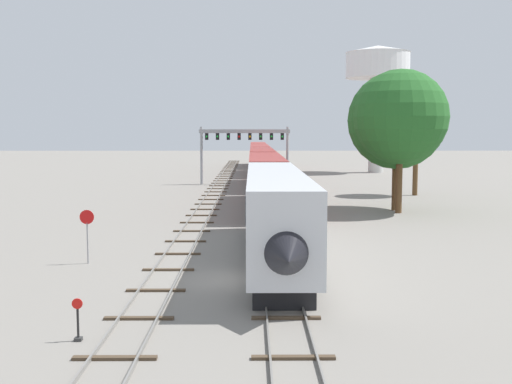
{
  "coord_description": "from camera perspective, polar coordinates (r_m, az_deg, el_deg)",
  "views": [
    {
      "loc": [
        0.72,
        -28.04,
        6.97
      ],
      "look_at": [
        1.0,
        12.0,
        3.0
      ],
      "focal_mm": 42.5,
      "sensor_mm": 36.0,
      "label": 1
    }
  ],
  "objects": [
    {
      "name": "track_near",
      "position": [
        68.52,
        -3.93,
        -0.13
      ],
      "size": [
        2.6,
        160.0,
        0.16
      ],
      "color": "slate",
      "rests_on": "ground"
    },
    {
      "name": "trackside_tree_right",
      "position": [
        68.93,
        14.89,
        6.97
      ],
      "size": [
        5.37,
        5.37,
        11.53
      ],
      "color": "brown",
      "rests_on": "ground"
    },
    {
      "name": "trackside_tree_mid",
      "position": [
        55.23,
        13.09,
        6.59
      ],
      "size": [
        8.64,
        8.64,
        12.34
      ],
      "color": "brown",
      "rests_on": "ground"
    },
    {
      "name": "switch_stand",
      "position": [
        21.56,
        -16.41,
        -11.98
      ],
      "size": [
        0.36,
        0.24,
        1.46
      ],
      "color": "black",
      "rests_on": "ground"
    },
    {
      "name": "passenger_train",
      "position": [
        78.62,
        0.53,
        2.48
      ],
      "size": [
        3.04,
        113.35,
        4.8
      ],
      "color": "silver",
      "rests_on": "ground"
    },
    {
      "name": "track_main",
      "position": [
        88.32,
        0.43,
        1.18
      ],
      "size": [
        2.6,
        200.0,
        0.16
      ],
      "color": "slate",
      "rests_on": "ground"
    },
    {
      "name": "water_tower",
      "position": [
        107.19,
        11.37,
        11.09
      ],
      "size": [
        10.98,
        10.98,
        21.61
      ],
      "color": "beige",
      "rests_on": "ground"
    },
    {
      "name": "ground_plane",
      "position": [
        28.9,
        -1.84,
        -8.3
      ],
      "size": [
        400.0,
        400.0,
        0.0
      ],
      "primitive_type": "plane",
      "color": "gray"
    },
    {
      "name": "trackside_tree_left",
      "position": [
        53.42,
        13.44,
        6.87
      ],
      "size": [
        8.12,
        8.12,
        12.32
      ],
      "color": "brown",
      "rests_on": "ground"
    },
    {
      "name": "signal_gantry",
      "position": [
        80.89,
        -1.09,
        4.78
      ],
      "size": [
        12.1,
        0.49,
        7.68
      ],
      "color": "#999BA0",
      "rests_on": "ground"
    },
    {
      "name": "stop_sign",
      "position": [
        33.3,
        -15.6,
        -3.35
      ],
      "size": [
        0.76,
        0.08,
        2.88
      ],
      "color": "gray",
      "rests_on": "ground"
    }
  ]
}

